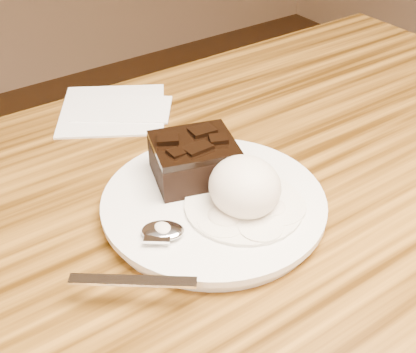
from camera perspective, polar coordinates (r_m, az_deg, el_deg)
plate at (r=0.55m, az=0.60°, el=-3.08°), size 0.23×0.23×0.02m
brownie at (r=0.56m, az=-1.47°, el=1.51°), size 0.10×0.09×0.04m
ice_cream_scoop at (r=0.52m, az=3.89°, el=-1.07°), size 0.07×0.07×0.06m
melt_puddle at (r=0.54m, az=3.79°, el=-3.05°), size 0.12×0.12×0.00m
spoon at (r=0.50m, az=-4.77°, el=-5.84°), size 0.14×0.12×0.01m
napkin at (r=0.74m, az=-10.00°, el=7.03°), size 0.19×0.19×0.01m
crumb_a at (r=0.57m, az=4.19°, el=-0.19°), size 0.01×0.01×0.00m
crumb_b at (r=0.55m, az=1.13°, el=-2.16°), size 0.01×0.01×0.00m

